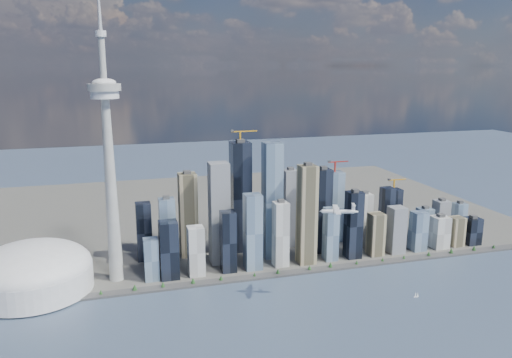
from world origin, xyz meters
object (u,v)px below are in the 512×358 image
object	(u,v)px
needle_tower	(109,156)
airplane	(339,211)
sailboat_west	(415,295)
dome_stadium	(33,271)
sailboat_east	(418,295)

from	to	relation	value
needle_tower	airplane	world-z (taller)	needle_tower
airplane	sailboat_west	distance (m)	215.45
needle_tower	dome_stadium	bearing A→B (deg)	-175.91
dome_stadium	sailboat_west	size ratio (longest dim) A/B	20.94
airplane	sailboat_east	world-z (taller)	airplane
dome_stadium	sailboat_west	world-z (taller)	dome_stadium
sailboat_west	airplane	bearing A→B (deg)	150.44
airplane	dome_stadium	bearing A→B (deg)	177.80
needle_tower	sailboat_east	bearing A→B (deg)	-23.00
dome_stadium	sailboat_west	distance (m)	668.30
needle_tower	airplane	size ratio (longest dim) A/B	8.97
airplane	sailboat_east	size ratio (longest dim) A/B	7.00
airplane	sailboat_east	bearing A→B (deg)	12.50
airplane	sailboat_west	size ratio (longest dim) A/B	6.43
sailboat_west	sailboat_east	size ratio (longest dim) A/B	1.09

